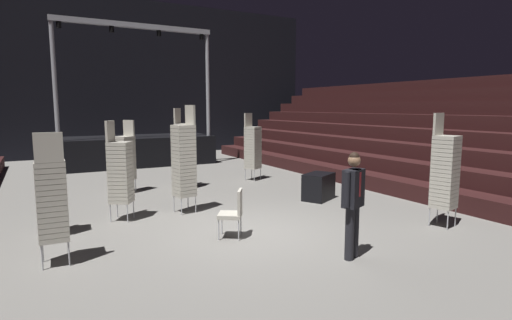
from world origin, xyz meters
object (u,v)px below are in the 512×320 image
object	(u,v)px
chair_stack_front_left	(120,171)
chair_stack_mid_left	(184,160)
chair_stack_front_right	(52,199)
chair_stack_mid_right	(125,157)
chair_stack_mid_centre	(184,149)
chair_stack_rear_centre	(51,188)
chair_stack_rear_right	(253,147)
chair_stack_rear_left	(445,171)
man_with_tie	(353,199)
loose_chair_near_man	(234,211)
equipment_road_case	(319,187)
stage_riser	(135,149)

from	to	relation	value
chair_stack_front_left	chair_stack_mid_left	world-z (taller)	chair_stack_mid_left
chair_stack_front_left	chair_stack_front_right	distance (m)	2.58
chair_stack_mid_left	chair_stack_mid_right	bearing A→B (deg)	5.52
chair_stack_front_left	chair_stack_mid_right	distance (m)	2.99
chair_stack_front_left	chair_stack_mid_centre	size ratio (longest dim) A/B	0.90
chair_stack_mid_right	chair_stack_rear_centre	world-z (taller)	chair_stack_mid_right
chair_stack_rear_right	chair_stack_rear_centre	bearing A→B (deg)	2.40
chair_stack_mid_centre	chair_stack_rear_left	size ratio (longest dim) A/B	1.04
chair_stack_front_right	chair_stack_mid_left	size ratio (longest dim) A/B	0.83
man_with_tie	chair_stack_mid_left	world-z (taller)	chair_stack_mid_left
chair_stack_rear_centre	loose_chair_near_man	size ratio (longest dim) A/B	1.99
chair_stack_rear_left	equipment_road_case	size ratio (longest dim) A/B	2.66
chair_stack_mid_right	chair_stack_mid_centre	bearing A→B (deg)	-128.44
stage_riser	man_with_tie	bearing A→B (deg)	-86.66
chair_stack_front_right	equipment_road_case	distance (m)	6.76
man_with_tie	chair_stack_mid_left	size ratio (longest dim) A/B	0.70
man_with_tie	chair_stack_mid_right	size ratio (longest dim) A/B	0.84
man_with_tie	chair_stack_front_left	world-z (taller)	chair_stack_front_left
stage_riser	chair_stack_mid_right	bearing A→B (deg)	-104.40
chair_stack_mid_right	chair_stack_rear_left	distance (m)	8.46
chair_stack_front_right	chair_stack_mid_right	bearing A→B (deg)	69.76
chair_stack_front_left	chair_stack_mid_right	bearing A→B (deg)	-161.02
stage_riser	chair_stack_front_right	distance (m)	11.55
chair_stack_rear_right	chair_stack_rear_centre	distance (m)	7.24
chair_stack_front_left	loose_chair_near_man	world-z (taller)	chair_stack_front_left
man_with_tie	chair_stack_mid_right	bearing A→B (deg)	-95.46
chair_stack_rear_left	chair_stack_front_left	bearing A→B (deg)	-46.14
chair_stack_front_right	chair_stack_rear_left	size ratio (longest dim) A/B	0.89
chair_stack_mid_left	chair_stack_front_left	bearing A→B (deg)	78.99
chair_stack_mid_left	chair_stack_rear_right	world-z (taller)	chair_stack_mid_left
chair_stack_rear_centre	man_with_tie	bearing A→B (deg)	52.85
man_with_tie	chair_stack_mid_right	xyz separation A→B (m)	(-2.27, 7.15, 0.05)
stage_riser	chair_stack_mid_right	distance (m)	6.09
chair_stack_rear_centre	equipment_road_case	world-z (taller)	chair_stack_rear_centre
chair_stack_front_left	chair_stack_mid_left	distance (m)	1.47
chair_stack_rear_centre	equipment_road_case	xyz separation A→B (m)	(6.48, -0.04, -0.58)
chair_stack_front_left	equipment_road_case	distance (m)	5.17
chair_stack_mid_centre	chair_stack_rear_centre	world-z (taller)	chair_stack_mid_centre
chair_stack_mid_right	chair_stack_rear_right	world-z (taller)	chair_stack_rear_right
chair_stack_rear_left	chair_stack_mid_left	bearing A→B (deg)	-53.64
chair_stack_mid_right	chair_stack_rear_centre	xyz separation A→B (m)	(-2.05, -3.38, -0.13)
man_with_tie	chair_stack_mid_centre	distance (m)	7.01
chair_stack_front_right	loose_chair_near_man	xyz separation A→B (m)	(3.09, -0.15, -0.53)
man_with_tie	chair_stack_mid_centre	world-z (taller)	chair_stack_mid_centre
loose_chair_near_man	chair_stack_rear_right	bearing A→B (deg)	1.35
stage_riser	chair_stack_rear_centre	size ratio (longest dim) A/B	3.49
stage_riser	equipment_road_case	world-z (taller)	stage_riser
chair_stack_front_right	loose_chair_near_man	bearing A→B (deg)	-0.70
chair_stack_mid_left	loose_chair_near_man	world-z (taller)	chair_stack_mid_left
chair_stack_mid_centre	loose_chair_near_man	world-z (taller)	chair_stack_mid_centre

